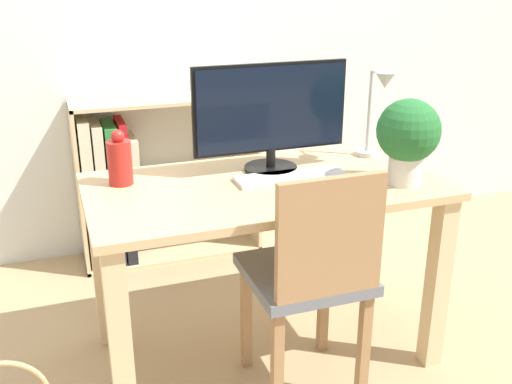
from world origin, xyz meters
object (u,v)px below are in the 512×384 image
monitor (271,113)px  potted_plant (408,135)px  vase (120,161)px  bookshelf (134,185)px  chair (312,274)px  desk_lamp (377,106)px  keyboard (291,177)px

monitor → potted_plant: bearing=-36.9°
monitor → vase: size_ratio=2.98×
bookshelf → vase: bearing=-100.0°
chair → bookshelf: chair is taller
desk_lamp → chair: size_ratio=0.41×
keyboard → vase: bearing=165.6°
desk_lamp → chair: (-0.45, -0.41, -0.46)m
desk_lamp → bookshelf: desk_lamp is taller
vase → bookshelf: size_ratio=0.22×
potted_plant → chair: size_ratio=0.35×
monitor → bookshelf: monitor is taller
potted_plant → bookshelf: bearing=124.9°
bookshelf → chair: bearing=-72.2°
keyboard → bookshelf: bookshelf is taller
monitor → keyboard: monitor is taller
vase → desk_lamp: size_ratio=0.56×
monitor → keyboard: 0.25m
monitor → desk_lamp: (0.45, -0.01, -0.01)m
keyboard → desk_lamp: desk_lamp is taller
desk_lamp → chair: bearing=-138.0°
vase → monitor: bearing=-3.5°
bookshelf → keyboard: bearing=-65.5°
keyboard → monitor: bearing=106.0°
monitor → bookshelf: 1.11m
desk_lamp → chair: 0.76m
keyboard → desk_lamp: bearing=15.0°
vase → potted_plant: (0.97, -0.34, 0.09)m
vase → potted_plant: 1.03m
potted_plant → chair: potted_plant is taller
monitor → vase: bearing=176.5°
desk_lamp → potted_plant: bearing=-98.5°
keyboard → potted_plant: potted_plant is taller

